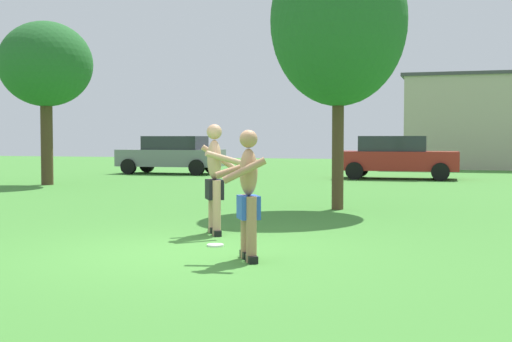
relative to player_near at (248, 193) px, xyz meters
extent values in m
plane|color=#428433|center=(-0.88, 0.28, -0.85)|extent=(80.00, 80.00, 0.00)
cube|color=black|center=(0.09, -0.13, -0.80)|extent=(0.22, 0.28, 0.09)
cylinder|color=tan|center=(0.09, -0.13, -0.44)|extent=(0.13, 0.13, 0.81)
cube|color=black|center=(-0.07, 0.14, -0.80)|extent=(0.22, 0.28, 0.09)
cylinder|color=tan|center=(-0.07, 0.14, -0.44)|extent=(0.13, 0.13, 0.81)
cube|color=blue|center=(0.01, 0.00, -0.18)|extent=(0.37, 0.40, 0.29)
ellipsoid|color=tan|center=(0.01, 0.00, 0.26)|extent=(0.34, 0.37, 0.59)
cylinder|color=tan|center=(0.02, -0.23, 0.29)|extent=(0.54, 0.26, 0.33)
cylinder|color=tan|center=(-0.18, 0.14, 0.29)|extent=(0.55, 0.29, 0.25)
sphere|color=tan|center=(0.01, 0.00, 0.67)|extent=(0.22, 0.22, 0.22)
cube|color=black|center=(-1.28, 2.24, -0.80)|extent=(0.22, 0.28, 0.09)
cylinder|color=tan|center=(-1.28, 2.24, -0.41)|extent=(0.13, 0.13, 0.87)
cube|color=black|center=(-1.09, 1.92, -0.80)|extent=(0.22, 0.28, 0.09)
cylinder|color=tan|center=(-1.09, 1.92, -0.41)|extent=(0.13, 0.13, 0.87)
cube|color=black|center=(-1.19, 2.08, -0.14)|extent=(0.40, 0.46, 0.31)
ellipsoid|color=tan|center=(-1.19, 2.08, 0.34)|extent=(0.38, 0.43, 0.63)
cylinder|color=tan|center=(-1.22, 2.34, 0.37)|extent=(0.53, 0.31, 0.41)
cylinder|color=tan|center=(-0.98, 1.92, 0.37)|extent=(0.51, 0.46, 0.25)
sphere|color=tan|center=(-1.19, 2.08, 0.78)|extent=(0.24, 0.24, 0.24)
cylinder|color=white|center=(-0.77, 0.96, -0.84)|extent=(0.24, 0.24, 0.03)
cube|color=maroon|center=(0.42, 17.72, -0.18)|extent=(4.34, 1.89, 0.70)
cube|color=#282D33|center=(0.22, 17.72, 0.45)|extent=(2.44, 1.63, 0.56)
cylinder|color=black|center=(1.90, 18.65, -0.53)|extent=(0.64, 0.23, 0.64)
cylinder|color=black|center=(1.94, 16.85, -0.53)|extent=(0.64, 0.23, 0.64)
cylinder|color=black|center=(-1.11, 18.59, -0.53)|extent=(0.64, 0.23, 0.64)
cylinder|color=black|center=(-1.07, 16.79, -0.53)|extent=(0.64, 0.23, 0.64)
cube|color=slate|center=(-9.07, 18.66, -0.18)|extent=(4.31, 1.82, 0.70)
cube|color=#282D33|center=(-8.87, 18.66, 0.45)|extent=(2.42, 1.60, 0.56)
cylinder|color=black|center=(-10.57, 17.75, -0.53)|extent=(0.64, 0.22, 0.64)
cylinder|color=black|center=(-10.58, 19.55, -0.53)|extent=(0.64, 0.22, 0.64)
cylinder|color=black|center=(-7.56, 17.77, -0.53)|extent=(0.64, 0.22, 0.64)
cylinder|color=black|center=(-7.57, 19.57, -0.53)|extent=(0.64, 0.22, 0.64)
cube|color=#B2A893|center=(4.28, 27.51, 1.37)|extent=(8.51, 4.03, 4.44)
cube|color=#3F3F44|center=(4.28, 27.51, 3.67)|extent=(8.86, 4.19, 0.16)
cylinder|color=#4C3823|center=(-10.23, 11.33, 0.62)|extent=(0.38, 0.38, 2.93)
ellipsoid|color=#236028|center=(-10.23, 11.33, 3.04)|extent=(2.99, 2.99, 2.72)
cylinder|color=#4C3823|center=(0.06, 6.38, 0.52)|extent=(0.25, 0.25, 2.73)
ellipsoid|color=#236028|center=(0.06, 6.38, 3.14)|extent=(2.88, 2.88, 3.58)
camera|label=1|loc=(2.50, -8.21, 0.69)|focal=48.57mm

